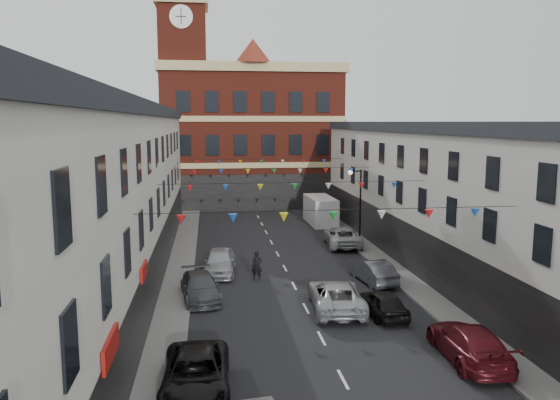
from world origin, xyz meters
name	(u,v)px	position (x,y,z in m)	size (l,w,h in m)	color
ground	(306,309)	(0.00, 0.00, 0.00)	(160.00, 160.00, 0.00)	black
pavement_left	(174,300)	(-6.90, 2.00, 0.07)	(1.80, 64.00, 0.15)	#605E5B
pavement_right	(418,290)	(6.90, 2.00, 0.07)	(1.80, 64.00, 0.15)	#605E5B
terrace_left	(71,209)	(-11.78, 1.00, 5.35)	(8.40, 56.00, 10.70)	beige
terrace_right	(512,210)	(11.78, 1.00, 4.85)	(8.40, 56.00, 9.70)	silver
civic_building	(250,135)	(0.00, 37.95, 8.14)	(20.60, 13.30, 18.50)	maroon
clock_tower	(184,73)	(-7.50, 35.00, 14.93)	(5.60, 5.60, 30.00)	maroon
distant_hill	(214,151)	(-4.00, 62.00, 5.00)	(40.00, 14.00, 10.00)	#2B4A22
street_lamp	(357,196)	(6.55, 14.00, 3.90)	(1.10, 0.36, 6.00)	black
car_left_c	(196,375)	(-5.50, -8.38, 0.72)	(2.40, 5.21, 1.45)	black
car_left_d	(200,287)	(-5.50, 2.26, 0.69)	(1.93, 4.75, 1.38)	#404448
car_left_e	(220,262)	(-4.33, 7.19, 0.81)	(1.92, 4.78, 1.63)	#9EA1A7
car_right_c	(469,343)	(5.50, -7.01, 0.76)	(2.12, 5.22, 1.51)	#531017
car_right_d	(382,303)	(3.60, -1.58, 0.67)	(1.58, 3.93, 1.34)	black
car_right_e	(373,271)	(4.86, 4.10, 0.71)	(1.51, 4.32, 1.42)	#4C4D53
car_right_f	(342,237)	(5.36, 13.91, 0.77)	(2.55, 5.52, 1.53)	#ABACB0
moving_car	(336,295)	(1.51, -0.37, 0.77)	(2.55, 5.54, 1.54)	#A0A4A7
white_van	(320,210)	(5.60, 23.55, 1.29)	(2.24, 5.81, 2.57)	silver
pedestrian	(257,266)	(-2.09, 5.45, 0.92)	(0.67, 0.44, 1.84)	black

